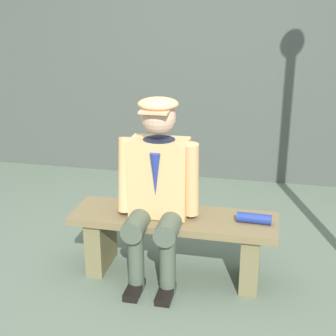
{
  "coord_description": "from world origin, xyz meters",
  "views": [
    {
      "loc": [
        -0.62,
        3.05,
        1.93
      ],
      "look_at": [
        0.04,
        0.0,
        0.82
      ],
      "focal_mm": 52.49,
      "sensor_mm": 36.0,
      "label": 1
    }
  ],
  "objects": [
    {
      "name": "stadium_wall",
      "position": [
        0.0,
        -2.14,
        1.23
      ],
      "size": [
        12.0,
        0.24,
        2.46
      ],
      "primitive_type": "cube",
      "color": "#444B43",
      "rests_on": "ground"
    },
    {
      "name": "ground_plane",
      "position": [
        0.0,
        0.0,
        0.0
      ],
      "size": [
        30.0,
        30.0,
        0.0
      ],
      "primitive_type": "plane",
      "color": "#596957"
    },
    {
      "name": "bench",
      "position": [
        0.0,
        0.0,
        0.31
      ],
      "size": [
        1.44,
        0.43,
        0.47
      ],
      "color": "olive",
      "rests_on": "ground"
    },
    {
      "name": "seated_man",
      "position": [
        0.1,
        0.06,
        0.71
      ],
      "size": [
        0.56,
        0.53,
        1.3
      ],
      "color": "tan",
      "rests_on": "ground"
    },
    {
      "name": "rolled_magazine",
      "position": [
        -0.55,
        0.0,
        0.5
      ],
      "size": [
        0.23,
        0.08,
        0.07
      ],
      "primitive_type": "cylinder",
      "rotation": [
        0.0,
        1.57,
        -0.04
      ],
      "color": "navy",
      "rests_on": "bench"
    }
  ]
}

